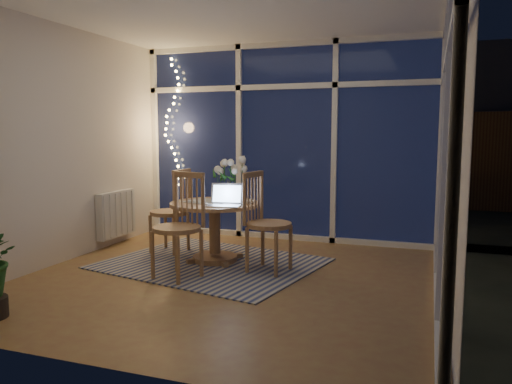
# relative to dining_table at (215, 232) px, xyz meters

# --- Properties ---
(floor) EXTENTS (4.00, 4.00, 0.00)m
(floor) POSITION_rel_dining_table_xyz_m (0.40, -0.54, -0.33)
(floor) COLOR brown
(floor) RESTS_ON ground
(ceiling) EXTENTS (4.00, 4.00, 0.00)m
(ceiling) POSITION_rel_dining_table_xyz_m (0.40, -0.54, 2.27)
(ceiling) COLOR white
(ceiling) RESTS_ON wall_back
(wall_back) EXTENTS (4.00, 0.04, 2.60)m
(wall_back) POSITION_rel_dining_table_xyz_m (0.40, 1.46, 0.97)
(wall_back) COLOR silver
(wall_back) RESTS_ON floor
(wall_front) EXTENTS (4.00, 0.04, 2.60)m
(wall_front) POSITION_rel_dining_table_xyz_m (0.40, -2.54, 0.97)
(wall_front) COLOR silver
(wall_front) RESTS_ON floor
(wall_left) EXTENTS (0.04, 4.00, 2.60)m
(wall_left) POSITION_rel_dining_table_xyz_m (-1.60, -0.54, 0.97)
(wall_left) COLOR silver
(wall_left) RESTS_ON floor
(wall_right) EXTENTS (0.04, 4.00, 2.60)m
(wall_right) POSITION_rel_dining_table_xyz_m (2.40, -0.54, 0.97)
(wall_right) COLOR silver
(wall_right) RESTS_ON floor
(window_wall_back) EXTENTS (4.00, 0.10, 2.60)m
(window_wall_back) POSITION_rel_dining_table_xyz_m (0.40, 1.42, 0.97)
(window_wall_back) COLOR white
(window_wall_back) RESTS_ON floor
(window_wall_right) EXTENTS (0.10, 4.00, 2.60)m
(window_wall_right) POSITION_rel_dining_table_xyz_m (2.36, -0.54, 0.97)
(window_wall_right) COLOR white
(window_wall_right) RESTS_ON floor
(radiator) EXTENTS (0.10, 0.70, 0.58)m
(radiator) POSITION_rel_dining_table_xyz_m (-1.54, 0.36, 0.07)
(radiator) COLOR silver
(radiator) RESTS_ON wall_left
(fairy_lights) EXTENTS (0.24, 0.10, 1.85)m
(fairy_lights) POSITION_rel_dining_table_xyz_m (-1.25, 1.34, 1.19)
(fairy_lights) COLOR #F1C460
(fairy_lights) RESTS_ON window_wall_back
(garden_patio) EXTENTS (12.00, 6.00, 0.10)m
(garden_patio) POSITION_rel_dining_table_xyz_m (0.90, 4.46, -0.39)
(garden_patio) COLOR black
(garden_patio) RESTS_ON ground
(garden_fence) EXTENTS (11.00, 0.08, 1.80)m
(garden_fence) POSITION_rel_dining_table_xyz_m (0.40, 4.96, 0.57)
(garden_fence) COLOR #382014
(garden_fence) RESTS_ON ground
(neighbour_roof) EXTENTS (7.00, 3.00, 2.20)m
(neighbour_roof) POSITION_rel_dining_table_xyz_m (0.70, 7.96, 1.87)
(neighbour_roof) COLOR #34363F
(neighbour_roof) RESTS_ON ground
(garden_shrubs) EXTENTS (0.90, 0.90, 0.90)m
(garden_shrubs) POSITION_rel_dining_table_xyz_m (-0.40, 2.86, 0.12)
(garden_shrubs) COLOR black
(garden_shrubs) RESTS_ON ground
(rug) EXTENTS (2.51, 2.17, 0.01)m
(rug) POSITION_rel_dining_table_xyz_m (-0.00, -0.10, -0.33)
(rug) COLOR beige
(rug) RESTS_ON floor
(dining_table) EXTENTS (1.16, 1.16, 0.67)m
(dining_table) POSITION_rel_dining_table_xyz_m (0.00, 0.00, 0.00)
(dining_table) COLOR olive
(dining_table) RESTS_ON floor
(chair_left) EXTENTS (0.50, 0.50, 1.02)m
(chair_left) POSITION_rel_dining_table_xyz_m (-0.69, 0.22, 0.18)
(chair_left) COLOR olive
(chair_left) RESTS_ON floor
(chair_right) EXTENTS (0.56, 0.56, 1.05)m
(chair_right) POSITION_rel_dining_table_xyz_m (0.70, -0.19, 0.19)
(chair_right) COLOR olive
(chair_right) RESTS_ON floor
(chair_front) EXTENTS (0.60, 0.60, 1.06)m
(chair_front) POSITION_rel_dining_table_xyz_m (-0.08, -0.72, 0.20)
(chair_front) COLOR olive
(chair_front) RESTS_ON floor
(laptop) EXTENTS (0.38, 0.34, 0.25)m
(laptop) POSITION_rel_dining_table_xyz_m (0.21, -0.23, 0.46)
(laptop) COLOR #BBBCC0
(laptop) RESTS_ON dining_table
(flower_vase) EXTENTS (0.24, 0.24, 0.21)m
(flower_vase) POSITION_rel_dining_table_xyz_m (0.09, 0.19, 0.44)
(flower_vase) COLOR white
(flower_vase) RESTS_ON dining_table
(bowl) EXTENTS (0.18, 0.18, 0.04)m
(bowl) POSITION_rel_dining_table_xyz_m (0.39, 0.05, 0.35)
(bowl) COLOR white
(bowl) RESTS_ON dining_table
(newspapers) EXTENTS (0.45, 0.38, 0.02)m
(newspapers) POSITION_rel_dining_table_xyz_m (-0.12, -0.02, 0.34)
(newspapers) COLOR silver
(newspapers) RESTS_ON dining_table
(phone) EXTENTS (0.13, 0.09, 0.01)m
(phone) POSITION_rel_dining_table_xyz_m (0.08, -0.14, 0.34)
(phone) COLOR black
(phone) RESTS_ON dining_table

